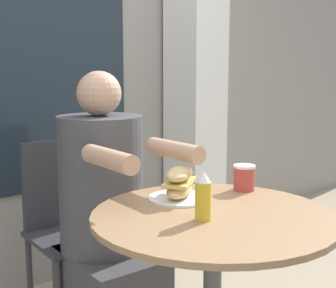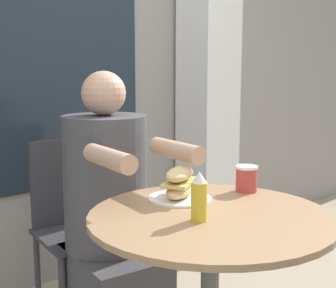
{
  "view_description": "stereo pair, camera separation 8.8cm",
  "coord_description": "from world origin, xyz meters",
  "views": [
    {
      "loc": [
        -1.08,
        -0.97,
        1.21
      ],
      "look_at": [
        0.0,
        0.22,
        0.95
      ],
      "focal_mm": 50.0,
      "sensor_mm": 36.0,
      "label": 1
    },
    {
      "loc": [
        -1.02,
        -1.03,
        1.21
      ],
      "look_at": [
        0.0,
        0.22,
        0.95
      ],
      "focal_mm": 50.0,
      "sensor_mm": 36.0,
      "label": 2
    }
  ],
  "objects": [
    {
      "name": "lattice_pillar",
      "position": [
        1.12,
        1.18,
        1.2
      ],
      "size": [
        0.3,
        0.3,
        2.4
      ],
      "color": "silver",
      "rests_on": "ground_plane"
    },
    {
      "name": "condiment_bottle",
      "position": [
        -0.07,
        -0.02,
        0.82
      ],
      "size": [
        0.05,
        0.05,
        0.15
      ],
      "color": "gold",
      "rests_on": "cafe_table"
    },
    {
      "name": "storefront_wall",
      "position": [
        0.0,
        1.39,
        1.4
      ],
      "size": [
        8.0,
        0.09,
        2.8
      ],
      "color": "gray",
      "rests_on": "ground_plane"
    },
    {
      "name": "sandwich_on_plate",
      "position": [
        0.03,
        0.19,
        0.8
      ],
      "size": [
        0.23,
        0.23,
        0.12
      ],
      "rotation": [
        0.0,
        0.0,
        0.56
      ],
      "color": "white",
      "rests_on": "cafe_table"
    },
    {
      "name": "drink_cup",
      "position": [
        0.3,
        0.12,
        0.8
      ],
      "size": [
        0.08,
        0.08,
        0.1
      ],
      "color": "#B73D38",
      "rests_on": "cafe_table"
    },
    {
      "name": "seated_diner",
      "position": [
        -0.01,
        0.59,
        0.52
      ],
      "size": [
        0.39,
        0.65,
        1.2
      ],
      "rotation": [
        0.0,
        0.0,
        3.05
      ],
      "color": "#424247",
      "rests_on": "ground_plane"
    },
    {
      "name": "diner_chair",
      "position": [
        -0.0,
        0.93,
        0.52
      ],
      "size": [
        0.41,
        0.41,
        0.87
      ],
      "rotation": [
        0.0,
        0.0,
        3.05
      ],
      "color": "#333338",
      "rests_on": "ground_plane"
    },
    {
      "name": "cafe_table",
      "position": [
        0.0,
        0.0,
        0.55
      ],
      "size": [
        0.79,
        0.79,
        0.75
      ],
      "color": "#997551",
      "rests_on": "ground_plane"
    }
  ]
}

